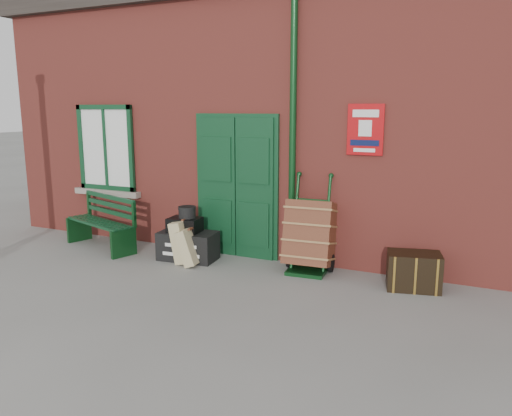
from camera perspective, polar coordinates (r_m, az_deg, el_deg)
The scene contains 10 objects.
ground at distance 6.78m, azimuth -5.61°, elevation -8.92°, with size 80.00×80.00×0.00m, color gray.
station_building at distance 9.53m, azimuth 5.02°, elevation 10.23°, with size 10.30×4.30×4.36m.
bench at distance 8.84m, azimuth -17.07°, elevation -1.42°, with size 1.56×0.90×0.92m.
houdini_trunk at distance 7.91m, azimuth -7.77°, elevation -4.29°, with size 0.89×0.49×0.44m, color black.
strongbox at distance 7.86m, azimuth -8.14°, elevation -1.91°, with size 0.49×0.35×0.22m, color black.
hatbox at distance 7.82m, azimuth -7.88°, elevation -0.47°, with size 0.27×0.27×0.18m, color black.
suitcase_back at distance 7.80m, azimuth -8.30°, elevation -3.73°, with size 0.18×0.45×0.64m, color #C5B482.
suitcase_front at distance 7.63m, azimuth -7.57°, elevation -4.38°, with size 0.16×0.41×0.55m, color #C5B482.
porter_trolley at distance 7.28m, azimuth 6.18°, elevation -3.06°, with size 0.73×0.78×1.39m.
dark_trunk at distance 6.91m, azimuth 17.58°, elevation -6.88°, with size 0.67×0.44×0.49m, color black.
Camera 1 is at (3.27, -5.46, 2.34)m, focal length 35.00 mm.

